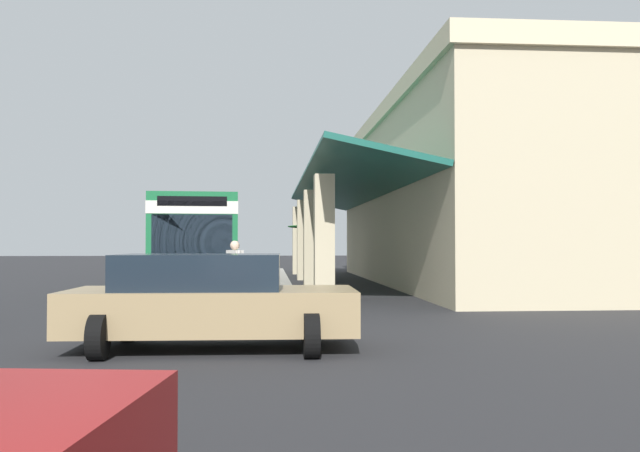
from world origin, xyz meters
TOP-DOWN VIEW (x-y plane):
  - ground at (0.00, 8.00)m, footprint 120.00×120.00m
  - curb_strip at (-0.95, 3.63)m, footprint 26.49×0.50m
  - plaza_building at (-0.95, 13.26)m, footprint 22.38×15.04m
  - transit_bus at (1.28, 0.51)m, footprint 11.35×3.31m
  - parked_sedan_tan at (15.30, 2.11)m, footprint 2.51×4.44m
  - pedestrian at (9.64, 2.21)m, footprint 0.65×0.44m
  - potted_palm at (-4.27, 4.92)m, footprint 1.70×1.86m

SIDE VIEW (x-z plane):
  - ground at x=0.00m, z-range 0.00..0.00m
  - curb_strip at x=-0.95m, z-range 0.00..0.12m
  - potted_palm at x=-4.27m, z-range -0.60..1.89m
  - parked_sedan_tan at x=15.30m, z-range 0.02..1.49m
  - pedestrian at x=9.64m, z-range 0.11..1.81m
  - transit_bus at x=1.28m, z-range 0.18..3.52m
  - plaza_building at x=-0.95m, z-range 0.00..7.06m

